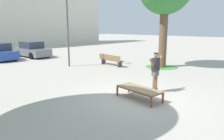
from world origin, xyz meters
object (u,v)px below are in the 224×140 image
Objects in this scene: park_bench at (111,60)px; skate_box at (139,89)px; skater at (155,69)px; car_grey at (32,50)px; skateboard at (155,90)px; light_post at (67,14)px.

skate_box is at bearing -127.87° from park_bench.
skater is (1.27, 0.05, 0.66)m from skate_box.
car_grey is at bearing 83.49° from skater.
skateboard is 0.19× the size of car_grey.
park_bench is at bearing -78.34° from car_grey.
skater is at bearing -98.10° from light_post.
skater is 7.10m from park_bench.
skate_box reaches higher than skateboard.
car_grey is at bearing 78.80° from skate_box.
light_post reaches higher than skate_box.
skate_box is at bearing -101.20° from car_grey.
car_grey is (1.71, 14.99, 0.61)m from skateboard.
skateboard is 7.08m from park_bench.
skateboard is (1.27, 0.05, -0.34)m from skate_box.
skateboard is at bearing -89.78° from skater.
skater is 15.09m from car_grey.
skate_box is 1.16× the size of skater.
car_grey is (2.98, 15.04, 0.28)m from skate_box.
skate_box is 7.83m from park_bench.
skater reaches higher than skateboard.
park_bench is (3.54, 6.13, -0.62)m from skater.
park_bench is at bearing -40.41° from light_post.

